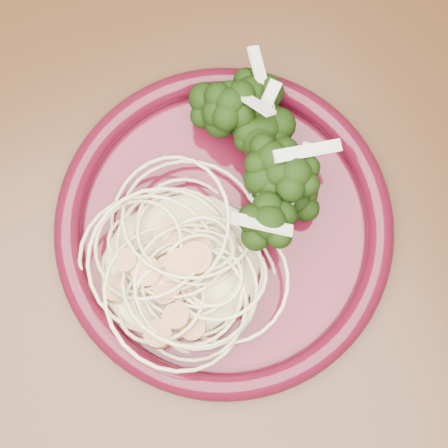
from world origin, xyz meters
TOP-DOWN VIEW (x-y plane):
  - dining_table at (0.00, 0.00)m, footprint 1.20×0.80m
  - dinner_plate at (-0.11, -0.06)m, footprint 0.34×0.34m
  - spaghetti_pile at (-0.15, -0.08)m, footprint 0.16×0.15m
  - scallop_cluster at (-0.15, -0.08)m, footprint 0.15×0.15m
  - broccoli_pile at (-0.06, -0.05)m, footprint 0.14×0.18m
  - onion_garnish at (-0.06, -0.05)m, footprint 0.09×0.11m

SIDE VIEW (x-z plane):
  - dining_table at x=0.00m, z-range 0.28..1.03m
  - dinner_plate at x=-0.11m, z-range 0.75..0.77m
  - spaghetti_pile at x=-0.15m, z-range 0.76..0.79m
  - broccoli_pile at x=-0.06m, z-range 0.76..0.81m
  - scallop_cluster at x=-0.15m, z-range 0.79..0.83m
  - onion_garnish at x=-0.06m, z-range 0.79..0.84m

